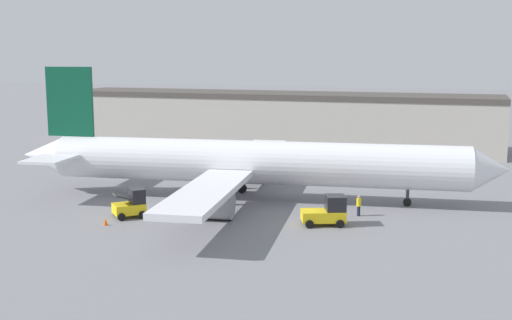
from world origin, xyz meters
TOP-DOWN VIEW (x-y plane):
  - ground_plane at (0.00, 0.00)m, footprint 400.00×400.00m
  - terminal_building at (-7.88, 33.70)m, footprint 61.61×10.45m
  - airplane at (-1.02, -0.13)m, footprint 44.90×36.76m
  - ground_crew_worker at (9.85, -3.08)m, footprint 0.37×0.37m
  - baggage_tug at (7.99, -6.66)m, footprint 3.78×3.00m
  - belt_loader_truck at (-7.70, -9.14)m, footprint 3.09×3.08m
  - safety_cone_near at (-8.34, -12.08)m, footprint 0.36×0.36m

SIDE VIEW (x-z plane):
  - ground_plane at x=0.00m, z-range 0.00..0.00m
  - safety_cone_near at x=-8.34m, z-range 0.00..0.55m
  - ground_crew_worker at x=9.85m, z-range 0.06..1.76m
  - baggage_tug at x=7.99m, z-range -0.11..2.22m
  - belt_loader_truck at x=-7.70m, z-range -0.10..2.22m
  - airplane at x=-1.02m, z-range -2.58..9.36m
  - terminal_building at x=-7.88m, z-range 0.01..7.71m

